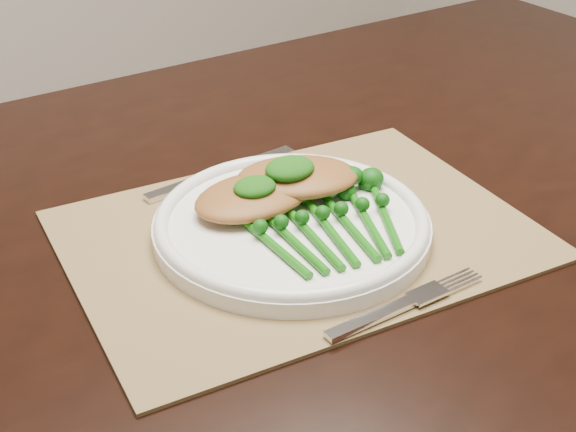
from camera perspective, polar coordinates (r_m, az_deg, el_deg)
dining_table at (r=1.20m, az=1.38°, el=-13.41°), size 1.62×0.93×0.75m
placemat at (r=0.86m, az=0.78°, el=-1.33°), size 0.52×0.41×0.00m
dinner_plate at (r=0.85m, az=0.27°, el=-0.52°), size 0.30×0.30×0.03m
knife at (r=0.97m, az=-5.71°, el=2.74°), size 0.21×0.03×0.01m
fork at (r=0.77m, az=9.03°, el=-5.86°), size 0.18×0.02×0.01m
chicken_fillet_left at (r=0.87m, az=-2.52°, el=1.41°), size 0.14×0.10×0.03m
chicken_fillet_right at (r=0.89m, az=0.69°, el=2.79°), size 0.16×0.15×0.03m
pesto_dollop_left at (r=0.86m, az=-2.38°, el=2.08°), size 0.05×0.04×0.02m
pesto_dollop_right at (r=0.88m, az=0.13°, el=3.40°), size 0.06×0.05×0.02m
broccolini_bundle at (r=0.83m, az=3.01°, el=-1.00°), size 0.19×0.20×0.04m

